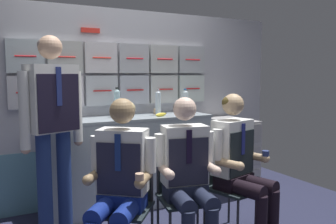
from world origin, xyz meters
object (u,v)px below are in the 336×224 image
Objects in this scene: crew_member_left at (119,177)px; crew_member_right at (240,160)px; service_trolley at (231,152)px; folding_chair_center at (181,185)px; crew_member_standing at (53,120)px; snack_banana at (161,115)px; paper_cup_tan at (73,116)px; folding_chair_right at (225,176)px; sparkling_bottle_green at (117,103)px; folding_chair_left at (127,194)px; crew_member_center at (188,170)px.

crew_member_right reaches higher than crew_member_left.
service_trolley is 1.58m from folding_chair_center.
snack_banana is at bearing 18.19° from crew_member_standing.
folding_chair_center is 1.30m from paper_cup_tan.
crew_member_standing reaches higher than folding_chair_center.
crew_member_standing is (-0.92, 0.53, 0.54)m from folding_chair_center.
crew_member_left is 1.00× the size of crew_member_right.
folding_chair_right is 1.03m from snack_banana.
folding_chair_right is at bearing -60.10° from sparkling_bottle_green.
paper_cup_tan is at bearing -168.49° from sparkling_bottle_green.
folding_chair_left is 1.30m from sparkling_bottle_green.
crew_member_left is at bearing -87.11° from paper_cup_tan.
paper_cup_tan is (0.28, 0.49, -0.04)m from crew_member_standing.
paper_cup_tan is at bearing 135.44° from crew_member_right.
folding_chair_center is 0.48× the size of crew_member_standing.
crew_member_right reaches higher than snack_banana.
crew_member_right is at bearing -61.73° from sparkling_bottle_green.
crew_member_right is at bearing 3.78° from crew_member_center.
folding_chair_right is (-0.79, -0.91, 0.04)m from service_trolley.
folding_chair_right is (0.95, 0.02, 0.00)m from folding_chair_left.
crew_member_standing is (-2.18, -0.42, 0.58)m from service_trolley.
crew_member_left reaches higher than paper_cup_tan.
folding_chair_right is 0.48× the size of crew_member_standing.
paper_cup_tan reaches higher than service_trolley.
folding_chair_center is 10.34× the size of paper_cup_tan.
service_trolley is at bearing 29.83° from crew_member_left.
paper_cup_tan is at bearing 174.31° from snack_banana.
service_trolley is 1.21m from folding_chair_right.
crew_member_standing is at bearing -120.18° from paper_cup_tan.
service_trolley reaches higher than folding_chair_right.
crew_member_standing is at bearing -161.81° from snack_banana.
snack_banana is at bearing 102.27° from folding_chair_right.
crew_member_left is 1.51× the size of folding_chair_right.
folding_chair_center is (0.48, -0.01, 0.00)m from folding_chair_left.
crew_member_standing reaches higher than folding_chair_left.
crew_member_center is at bearing -101.66° from folding_chair_center.
folding_chair_center is 1.28m from sparkling_bottle_green.
paper_cup_tan is (-1.90, 0.07, 0.54)m from service_trolley.
crew_member_right is at bearing -7.69° from folding_chair_left.
snack_banana is at bearing -178.70° from service_trolley.
crew_member_center is 1.35m from sparkling_bottle_green.
crew_member_center is (0.55, -0.05, -0.01)m from crew_member_left.
crew_member_right is (1.00, -0.13, 0.18)m from folding_chair_left.
sparkling_bottle_green reaches higher than folding_chair_right.
folding_chair_right is at bearing -19.62° from crew_member_standing.
folding_chair_right is 1.39m from sparkling_bottle_green.
sparkling_bottle_green is 1.84× the size of snack_banana.
service_trolley is 1.98m from paper_cup_tan.
sparkling_bottle_green is (-0.15, 1.12, 0.61)m from folding_chair_center.
crew_member_standing is at bearing -142.81° from sparkling_bottle_green.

